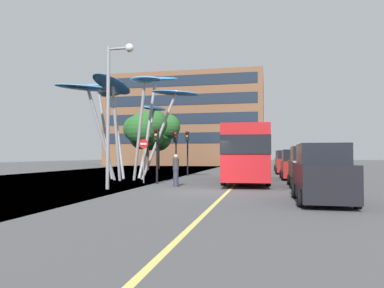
{
  "coord_description": "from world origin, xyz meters",
  "views": [
    {
      "loc": [
        3.07,
        -16.7,
        1.76
      ],
      "look_at": [
        -1.73,
        6.07,
        2.5
      ],
      "focal_mm": 32.81,
      "sensor_mm": 36.0,
      "label": 1
    }
  ],
  "objects_px": {
    "car_parked_mid": "(307,168)",
    "car_side_street": "(286,163)",
    "traffic_light_island_mid": "(187,144)",
    "car_parked_near": "(322,175)",
    "street_lamp": "(114,97)",
    "pedestrian": "(176,170)",
    "car_far_side": "(284,161)",
    "leaf_sculpture": "(128,95)",
    "no_entry_sign": "(144,154)",
    "traffic_light_kerb_far": "(176,145)",
    "traffic_light_kerb_near": "(157,144)",
    "red_bus": "(245,151)",
    "car_parked_far": "(294,165)"
  },
  "relations": [
    {
      "from": "car_parked_mid",
      "to": "car_side_street",
      "type": "distance_m",
      "value": 13.85
    },
    {
      "from": "traffic_light_island_mid",
      "to": "car_side_street",
      "type": "bearing_deg",
      "value": 31.67
    },
    {
      "from": "car_parked_near",
      "to": "car_side_street",
      "type": "height_order",
      "value": "car_side_street"
    },
    {
      "from": "street_lamp",
      "to": "pedestrian",
      "type": "distance_m",
      "value": 5.22
    },
    {
      "from": "car_parked_near",
      "to": "car_far_side",
      "type": "relative_size",
      "value": 0.99
    },
    {
      "from": "car_parked_mid",
      "to": "street_lamp",
      "type": "bearing_deg",
      "value": -160.65
    },
    {
      "from": "leaf_sculpture",
      "to": "car_parked_near",
      "type": "bearing_deg",
      "value": -40.85
    },
    {
      "from": "car_parked_near",
      "to": "no_entry_sign",
      "type": "distance_m",
      "value": 12.18
    },
    {
      "from": "leaf_sculpture",
      "to": "car_parked_mid",
      "type": "height_order",
      "value": "leaf_sculpture"
    },
    {
      "from": "car_parked_mid",
      "to": "car_side_street",
      "type": "relative_size",
      "value": 1.0
    },
    {
      "from": "traffic_light_kerb_far",
      "to": "pedestrian",
      "type": "xyz_separation_m",
      "value": [
        1.83,
        -6.97,
        -1.66
      ]
    },
    {
      "from": "traffic_light_kerb_near",
      "to": "red_bus",
      "type": "bearing_deg",
      "value": 29.54
    },
    {
      "from": "pedestrian",
      "to": "leaf_sculpture",
      "type": "bearing_deg",
      "value": 134.76
    },
    {
      "from": "leaf_sculpture",
      "to": "car_far_side",
      "type": "xyz_separation_m",
      "value": [
        11.78,
        17.07,
        -5.08
      ]
    },
    {
      "from": "car_parked_near",
      "to": "car_parked_mid",
      "type": "xyz_separation_m",
      "value": [
        0.22,
        6.64,
        0.02
      ]
    },
    {
      "from": "car_parked_far",
      "to": "car_side_street",
      "type": "relative_size",
      "value": 1.15
    },
    {
      "from": "traffic_light_kerb_near",
      "to": "car_parked_far",
      "type": "relative_size",
      "value": 0.76
    },
    {
      "from": "no_entry_sign",
      "to": "car_parked_mid",
      "type": "bearing_deg",
      "value": -4.62
    },
    {
      "from": "car_parked_near",
      "to": "pedestrian",
      "type": "relative_size",
      "value": 2.29
    },
    {
      "from": "traffic_light_kerb_far",
      "to": "car_parked_far",
      "type": "height_order",
      "value": "traffic_light_kerb_far"
    },
    {
      "from": "traffic_light_kerb_far",
      "to": "red_bus",
      "type": "bearing_deg",
      "value": -24.31
    },
    {
      "from": "car_far_side",
      "to": "street_lamp",
      "type": "distance_m",
      "value": 26.28
    },
    {
      "from": "car_side_street",
      "to": "traffic_light_island_mid",
      "type": "bearing_deg",
      "value": -148.33
    },
    {
      "from": "red_bus",
      "to": "traffic_light_kerb_far",
      "type": "xyz_separation_m",
      "value": [
        -5.43,
        2.45,
        0.57
      ]
    },
    {
      "from": "street_lamp",
      "to": "traffic_light_kerb_near",
      "type": "bearing_deg",
      "value": 72.97
    },
    {
      "from": "car_parked_near",
      "to": "street_lamp",
      "type": "xyz_separation_m",
      "value": [
        -9.72,
        3.16,
        3.76
      ]
    },
    {
      "from": "red_bus",
      "to": "traffic_light_kerb_near",
      "type": "distance_m",
      "value": 6.02
    },
    {
      "from": "leaf_sculpture",
      "to": "car_parked_far",
      "type": "bearing_deg",
      "value": 13.17
    },
    {
      "from": "red_bus",
      "to": "traffic_light_island_mid",
      "type": "xyz_separation_m",
      "value": [
        -5.19,
        5.48,
        0.71
      ]
    },
    {
      "from": "traffic_light_kerb_far",
      "to": "car_far_side",
      "type": "height_order",
      "value": "traffic_light_kerb_far"
    },
    {
      "from": "traffic_light_kerb_near",
      "to": "traffic_light_island_mid",
      "type": "distance_m",
      "value": 8.44
    },
    {
      "from": "traffic_light_island_mid",
      "to": "no_entry_sign",
      "type": "bearing_deg",
      "value": -97.73
    },
    {
      "from": "red_bus",
      "to": "pedestrian",
      "type": "relative_size",
      "value": 6.35
    },
    {
      "from": "red_bus",
      "to": "car_side_street",
      "type": "xyz_separation_m",
      "value": [
        3.22,
        10.66,
        -0.98
      ]
    },
    {
      "from": "leaf_sculpture",
      "to": "car_side_street",
      "type": "relative_size",
      "value": 2.56
    },
    {
      "from": "leaf_sculpture",
      "to": "no_entry_sign",
      "type": "xyz_separation_m",
      "value": [
        2.23,
        -2.8,
        -4.3
      ]
    },
    {
      "from": "street_lamp",
      "to": "traffic_light_island_mid",
      "type": "bearing_deg",
      "value": 84.49
    },
    {
      "from": "traffic_light_kerb_near",
      "to": "traffic_light_island_mid",
      "type": "relative_size",
      "value": 0.9
    },
    {
      "from": "car_parked_far",
      "to": "pedestrian",
      "type": "bearing_deg",
      "value": -132.04
    },
    {
      "from": "traffic_light_island_mid",
      "to": "no_entry_sign",
      "type": "height_order",
      "value": "traffic_light_island_mid"
    },
    {
      "from": "red_bus",
      "to": "traffic_light_island_mid",
      "type": "height_order",
      "value": "traffic_light_island_mid"
    },
    {
      "from": "car_far_side",
      "to": "no_entry_sign",
      "type": "bearing_deg",
      "value": -115.68
    },
    {
      "from": "traffic_light_island_mid",
      "to": "car_parked_mid",
      "type": "bearing_deg",
      "value": -44.65
    },
    {
      "from": "traffic_light_kerb_near",
      "to": "car_side_street",
      "type": "height_order",
      "value": "traffic_light_kerb_near"
    },
    {
      "from": "traffic_light_kerb_near",
      "to": "street_lamp",
      "type": "xyz_separation_m",
      "value": [
        -1.14,
        -3.71,
        2.33
      ]
    },
    {
      "from": "car_parked_far",
      "to": "street_lamp",
      "type": "relative_size",
      "value": 0.59
    },
    {
      "from": "car_parked_near",
      "to": "traffic_light_kerb_far",
      "type": "bearing_deg",
      "value": 125.57
    },
    {
      "from": "car_far_side",
      "to": "no_entry_sign",
      "type": "relative_size",
      "value": 1.51
    },
    {
      "from": "car_parked_mid",
      "to": "traffic_light_kerb_near",
      "type": "bearing_deg",
      "value": 178.56
    },
    {
      "from": "traffic_light_kerb_far",
      "to": "car_parked_far",
      "type": "bearing_deg",
      "value": 4.72
    }
  ]
}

